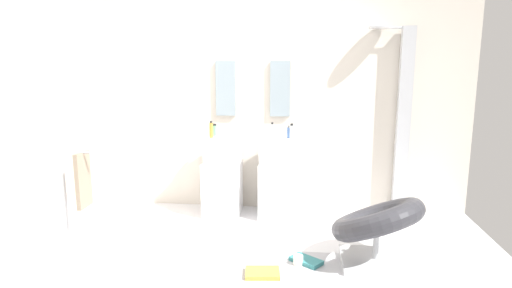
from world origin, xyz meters
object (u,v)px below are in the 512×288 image
pedestal_sink_left (222,175)px  shower_column (402,118)px  lounge_chair (377,225)px  soap_bottle_clear (292,132)px  magazine_teal (306,261)px  towel_rack (80,182)px  coffee_mug (298,260)px  soap_bottle_blue (290,132)px  soap_bottle_white (272,131)px  pedestal_sink_right (278,177)px  soap_bottle_grey (215,130)px  magazine_ochre (262,273)px  soap_bottle_green (213,130)px  soap_bottle_amber (211,130)px

pedestal_sink_left → shower_column: (1.94, 0.22, 0.63)m
lounge_chair → soap_bottle_clear: 1.43m
magazine_teal → towel_rack: bearing=-145.2°
coffee_mug → towel_rack: bearing=176.3°
lounge_chair → soap_bottle_blue: 1.45m
shower_column → soap_bottle_white: size_ratio=11.58×
magazine_teal → coffee_mug: bearing=-107.7°
pedestal_sink_right → soap_bottle_grey: (-0.71, 0.09, 0.49)m
soap_bottle_blue → soap_bottle_clear: size_ratio=0.85×
coffee_mug → soap_bottle_white: soap_bottle_white is taller
magazine_ochre → magazine_teal: (0.35, 0.25, 0.00)m
pedestal_sink_left → pedestal_sink_right: 0.61m
coffee_mug → soap_bottle_green: (-0.96, 1.22, 0.89)m
soap_bottle_blue → pedestal_sink_right: bearing=-177.8°
magazine_ochre → soap_bottle_blue: 1.66m
magazine_teal → soap_bottle_white: soap_bottle_white is taller
shower_column → magazine_ochre: size_ratio=7.53×
soap_bottle_green → soap_bottle_amber: bearing=-88.5°
coffee_mug → soap_bottle_grey: (-0.95, 1.26, 0.89)m
pedestal_sink_left → shower_column: bearing=6.6°
soap_bottle_white → soap_bottle_grey: bearing=164.1°
magazine_teal → soap_bottle_green: (-1.02, 1.18, 0.91)m
soap_bottle_blue → soap_bottle_amber: bearing=-174.6°
soap_bottle_grey → soap_bottle_amber: size_ratio=0.70×
soap_bottle_grey → lounge_chair: bearing=-36.3°
soap_bottle_green → soap_bottle_clear: size_ratio=0.85×
soap_bottle_grey → soap_bottle_amber: soap_bottle_amber is taller
lounge_chair → soap_bottle_grey: size_ratio=8.74×
pedestal_sink_left → magazine_teal: 1.51m
magazine_teal → soap_bottle_green: bearing=168.1°
pedestal_sink_left → soap_bottle_clear: size_ratio=6.30×
lounge_chair → soap_bottle_blue: bearing=125.1°
soap_bottle_blue → shower_column: bearing=10.3°
soap_bottle_grey → soap_bottle_clear: 0.86m
soap_bottle_grey → soap_bottle_clear: (0.85, -0.10, 0.02)m
magazine_ochre → pedestal_sink_left: bearing=106.3°
soap_bottle_grey → soap_bottle_green: (-0.01, -0.04, 0.00)m
soap_bottle_grey → soap_bottle_white: 0.68m
soap_bottle_amber → pedestal_sink_right: bearing=6.0°
towel_rack → soap_bottle_blue: soap_bottle_blue is taller
pedestal_sink_left → soap_bottle_white: bearing=-9.5°
lounge_chair → coffee_mug: bearing=-171.8°
magazine_ochre → coffee_mug: bearing=30.1°
magazine_teal → soap_bottle_amber: size_ratio=1.48×
magazine_teal → soap_bottle_blue: size_ratio=2.02×
towel_rack → soap_bottle_amber: (0.98, 0.97, 0.34)m
pedestal_sink_left → soap_bottle_grey: (-0.09, 0.09, 0.49)m
soap_bottle_amber → soap_bottle_grey: bearing=88.4°
soap_bottle_amber → soap_bottle_blue: bearing=5.4°
pedestal_sink_right → shower_column: bearing=9.6°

